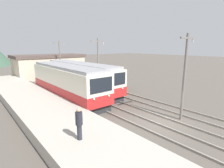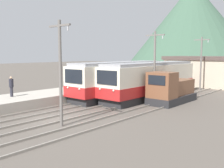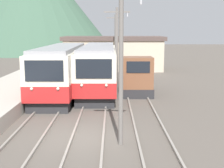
{
  "view_description": "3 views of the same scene",
  "coord_description": "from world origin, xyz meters",
  "px_view_note": "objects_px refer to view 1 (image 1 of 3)",
  "views": [
    {
      "loc": [
        -10.96,
        -7.27,
        5.75
      ],
      "look_at": [
        1.38,
        7.32,
        1.61
      ],
      "focal_mm": 28.0,
      "sensor_mm": 36.0,
      "label": 1
    },
    {
      "loc": [
        14.82,
        -11.14,
        4.65
      ],
      "look_at": [
        -0.72,
        6.96,
        1.84
      ],
      "focal_mm": 42.0,
      "sensor_mm": 36.0,
      "label": 2
    },
    {
      "loc": [
        1.32,
        -13.89,
        4.94
      ],
      "look_at": [
        1.25,
        6.46,
        1.44
      ],
      "focal_mm": 50.0,
      "sensor_mm": 36.0,
      "label": 3
    }
  ],
  "objects_px": {
    "catenary_mast_mid": "(98,64)",
    "catenary_mast_far": "(60,59)",
    "commuter_train_left": "(67,83)",
    "shunting_locomotive": "(105,81)",
    "catenary_mast_near": "(185,74)",
    "person_on_platform": "(79,123)",
    "commuter_train_center": "(80,78)"
  },
  "relations": [
    {
      "from": "catenary_mast_far",
      "to": "commuter_train_left",
      "type": "bearing_deg",
      "value": -111.15
    },
    {
      "from": "commuter_train_left",
      "to": "commuter_train_center",
      "type": "height_order",
      "value": "commuter_train_left"
    },
    {
      "from": "catenary_mast_far",
      "to": "person_on_platform",
      "type": "xyz_separation_m",
      "value": [
        -8.46,
        -21.1,
        -1.85
      ]
    },
    {
      "from": "commuter_train_center",
      "to": "catenary_mast_far",
      "type": "height_order",
      "value": "catenary_mast_far"
    },
    {
      "from": "catenary_mast_mid",
      "to": "person_on_platform",
      "type": "bearing_deg",
      "value": -130.4
    },
    {
      "from": "commuter_train_left",
      "to": "shunting_locomotive",
      "type": "xyz_separation_m",
      "value": [
        5.8,
        0.46,
        -0.53
      ]
    },
    {
      "from": "person_on_platform",
      "to": "commuter_train_center",
      "type": "bearing_deg",
      "value": 59.59
    },
    {
      "from": "commuter_train_center",
      "to": "shunting_locomotive",
      "type": "xyz_separation_m",
      "value": [
        3.0,
        -1.41,
        -0.52
      ]
    },
    {
      "from": "catenary_mast_mid",
      "to": "person_on_platform",
      "type": "distance_m",
      "value": 13.18
    },
    {
      "from": "catenary_mast_near",
      "to": "person_on_platform",
      "type": "xyz_separation_m",
      "value": [
        -8.46,
        1.22,
        -1.85
      ]
    },
    {
      "from": "commuter_train_left",
      "to": "catenary_mast_mid",
      "type": "xyz_separation_m",
      "value": [
        4.31,
        -0.03,
        1.92
      ]
    },
    {
      "from": "catenary_mast_mid",
      "to": "catenary_mast_far",
      "type": "bearing_deg",
      "value": 90.0
    },
    {
      "from": "shunting_locomotive",
      "to": "catenary_mast_mid",
      "type": "xyz_separation_m",
      "value": [
        -1.49,
        -0.49,
        2.45
      ]
    },
    {
      "from": "shunting_locomotive",
      "to": "person_on_platform",
      "type": "relative_size",
      "value": 3.26
    },
    {
      "from": "catenary_mast_far",
      "to": "person_on_platform",
      "type": "height_order",
      "value": "catenary_mast_far"
    },
    {
      "from": "commuter_train_left",
      "to": "catenary_mast_mid",
      "type": "bearing_deg",
      "value": -0.38
    },
    {
      "from": "shunting_locomotive",
      "to": "catenary_mast_near",
      "type": "bearing_deg",
      "value": -97.29
    },
    {
      "from": "commuter_train_left",
      "to": "catenary_mast_near",
      "type": "distance_m",
      "value": 12.15
    },
    {
      "from": "catenary_mast_far",
      "to": "commuter_train_center",
      "type": "bearing_deg",
      "value": -99.25
    },
    {
      "from": "commuter_train_center",
      "to": "catenary_mast_near",
      "type": "xyz_separation_m",
      "value": [
        1.51,
        -13.07,
        1.94
      ]
    },
    {
      "from": "catenary_mast_mid",
      "to": "person_on_platform",
      "type": "xyz_separation_m",
      "value": [
        -8.46,
        -9.94,
        -1.85
      ]
    },
    {
      "from": "commuter_train_left",
      "to": "commuter_train_center",
      "type": "bearing_deg",
      "value": 33.8
    },
    {
      "from": "commuter_train_left",
      "to": "commuter_train_center",
      "type": "xyz_separation_m",
      "value": [
        2.8,
        1.87,
        -0.02
      ]
    },
    {
      "from": "commuter_train_left",
      "to": "catenary_mast_near",
      "type": "relative_size",
      "value": 1.93
    },
    {
      "from": "catenary_mast_mid",
      "to": "catenary_mast_near",
      "type": "bearing_deg",
      "value": -90.0
    },
    {
      "from": "commuter_train_center",
      "to": "catenary_mast_mid",
      "type": "relative_size",
      "value": 2.12
    },
    {
      "from": "commuter_train_center",
      "to": "shunting_locomotive",
      "type": "distance_m",
      "value": 3.36
    },
    {
      "from": "catenary_mast_near",
      "to": "catenary_mast_mid",
      "type": "relative_size",
      "value": 1.0
    },
    {
      "from": "commuter_train_left",
      "to": "catenary_mast_far",
      "type": "distance_m",
      "value": 12.09
    },
    {
      "from": "commuter_train_left",
      "to": "shunting_locomotive",
      "type": "relative_size",
      "value": 2.23
    },
    {
      "from": "commuter_train_left",
      "to": "catenary_mast_mid",
      "type": "distance_m",
      "value": 4.72
    },
    {
      "from": "commuter_train_center",
      "to": "catenary_mast_far",
      "type": "relative_size",
      "value": 2.12
    }
  ]
}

